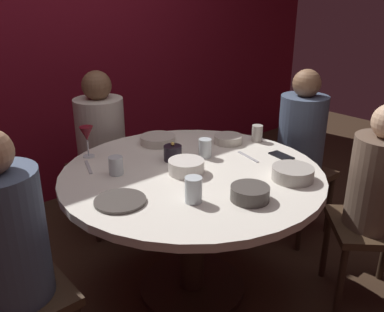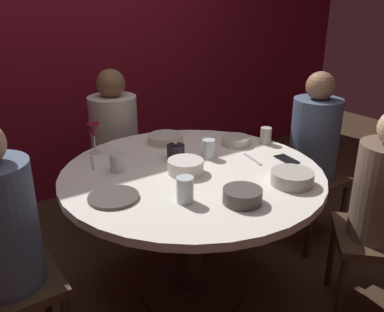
{
  "view_description": "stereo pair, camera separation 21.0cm",
  "coord_description": "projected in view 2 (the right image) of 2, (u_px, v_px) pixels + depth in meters",
  "views": [
    {
      "loc": [
        -1.28,
        -1.48,
        1.6
      ],
      "look_at": [
        0.0,
        0.0,
        0.83
      ],
      "focal_mm": 38.67,
      "sensor_mm": 36.0,
      "label": 1
    },
    {
      "loc": [
        -1.11,
        -1.61,
        1.6
      ],
      "look_at": [
        0.0,
        0.0,
        0.83
      ],
      "focal_mm": 38.67,
      "sensor_mm": 36.0,
      "label": 2
    }
  ],
  "objects": [
    {
      "name": "back_wall",
      "position": [
        71.0,
        34.0,
        3.18
      ],
      "size": [
        6.0,
        0.1,
        2.6
      ],
      "primitive_type": "cube",
      "color": "maroon",
      "rests_on": "ground"
    },
    {
      "name": "bowl_rice_portion",
      "position": [
        186.0,
        166.0,
        2.09
      ],
      "size": [
        0.18,
        0.18,
        0.07
      ],
      "primitive_type": "cylinder",
      "color": "silver",
      "rests_on": "dining_table"
    },
    {
      "name": "seated_diner_right",
      "position": [
        314.0,
        141.0,
        2.65
      ],
      "size": [
        0.4,
        0.4,
        1.16
      ],
      "rotation": [
        0.0,
        0.0,
        3.14
      ],
      "color": "#3F2D1E",
      "rests_on": "ground"
    },
    {
      "name": "bowl_serving_large",
      "position": [
        242.0,
        196.0,
        1.8
      ],
      "size": [
        0.17,
        0.17,
        0.06
      ],
      "primitive_type": "cylinder",
      "color": "#4C4742",
      "rests_on": "dining_table"
    },
    {
      "name": "candle_holder",
      "position": [
        176.0,
        152.0,
        2.26
      ],
      "size": [
        0.1,
        0.1,
        0.11
      ],
      "color": "black",
      "rests_on": "dining_table"
    },
    {
      "name": "dinner_plate",
      "position": [
        113.0,
        197.0,
        1.84
      ],
      "size": [
        0.23,
        0.23,
        0.01
      ],
      "primitive_type": "cylinder",
      "color": "#4C4742",
      "rests_on": "dining_table"
    },
    {
      "name": "wine_glass",
      "position": [
        94.0,
        131.0,
        2.32
      ],
      "size": [
        0.08,
        0.08,
        0.18
      ],
      "color": "silver",
      "rests_on": "dining_table"
    },
    {
      "name": "cup_by_left_diner",
      "position": [
        117.0,
        162.0,
        2.11
      ],
      "size": [
        0.07,
        0.07,
        0.09
      ],
      "primitive_type": "cylinder",
      "color": "silver",
      "rests_on": "dining_table"
    },
    {
      "name": "cell_phone",
      "position": [
        287.0,
        159.0,
        2.26
      ],
      "size": [
        0.09,
        0.15,
        0.01
      ],
      "primitive_type": "cube",
      "rotation": [
        0.0,
        0.0,
        3.01
      ],
      "color": "black",
      "rests_on": "dining_table"
    },
    {
      "name": "dining_table",
      "position": [
        192.0,
        196.0,
        2.19
      ],
      "size": [
        1.35,
        1.35,
        0.75
      ],
      "color": "silver",
      "rests_on": "ground"
    },
    {
      "name": "cup_near_candle",
      "position": [
        185.0,
        190.0,
        1.8
      ],
      "size": [
        0.08,
        0.08,
        0.12
      ],
      "primitive_type": "cylinder",
      "color": "silver",
      "rests_on": "dining_table"
    },
    {
      "name": "ground_plane",
      "position": [
        192.0,
        287.0,
        2.41
      ],
      "size": [
        8.0,
        8.0,
        0.0
      ],
      "primitive_type": "plane",
      "color": "#382619"
    },
    {
      "name": "fork_near_plate",
      "position": [
        252.0,
        159.0,
        2.27
      ],
      "size": [
        0.05,
        0.18,
        0.01
      ],
      "primitive_type": "cube",
      "rotation": [
        0.0,
        0.0,
        -0.21
      ],
      "color": "#B7B7BC",
      "rests_on": "dining_table"
    },
    {
      "name": "seated_diner_back",
      "position": [
        114.0,
        131.0,
        2.88
      ],
      "size": [
        0.4,
        0.4,
        1.13
      ],
      "rotation": [
        0.0,
        0.0,
        4.71
      ],
      "color": "#3F2D1E",
      "rests_on": "ground"
    },
    {
      "name": "bowl_salad_center",
      "position": [
        292.0,
        178.0,
        1.97
      ],
      "size": [
        0.2,
        0.2,
        0.06
      ],
      "primitive_type": "cylinder",
      "color": "#B2ADA3",
      "rests_on": "dining_table"
    },
    {
      "name": "cup_by_right_diner",
      "position": [
        266.0,
        136.0,
        2.49
      ],
      "size": [
        0.07,
        0.07,
        0.1
      ],
      "primitive_type": "cylinder",
      "color": "#B2ADA3",
      "rests_on": "dining_table"
    },
    {
      "name": "bowl_sauce_side",
      "position": [
        236.0,
        141.0,
        2.49
      ],
      "size": [
        0.17,
        0.17,
        0.05
      ],
      "primitive_type": "cylinder",
      "color": "beige",
      "rests_on": "dining_table"
    },
    {
      "name": "knife_near_plate",
      "position": [
        92.0,
        163.0,
        2.22
      ],
      "size": [
        0.07,
        0.18,
        0.01
      ],
      "primitive_type": "cube",
      "rotation": [
        0.0,
        0.0,
        -0.34
      ],
      "color": "#B7B7BC",
      "rests_on": "dining_table"
    },
    {
      "name": "bowl_small_white",
      "position": [
        166.0,
        139.0,
        2.52
      ],
      "size": [
        0.21,
        0.21,
        0.05
      ],
      "primitive_type": "cylinder",
      "color": "beige",
      "rests_on": "dining_table"
    },
    {
      "name": "cup_center_front",
      "position": [
        209.0,
        149.0,
        2.28
      ],
      "size": [
        0.07,
        0.07,
        0.11
      ],
      "primitive_type": "cylinder",
      "color": "silver",
      "rests_on": "dining_table"
    }
  ]
}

